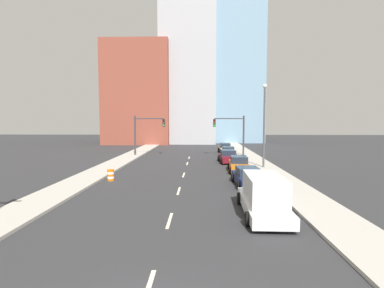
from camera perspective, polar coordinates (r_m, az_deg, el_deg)
sidewalk_left at (r=52.22m, az=-9.23°, el=-1.02°), size 2.91×89.10×0.17m
sidewalk_right at (r=51.72m, az=9.11°, el=-1.07°), size 2.91×89.10×0.17m
lane_stripe_at_8m at (r=15.67m, az=-4.30°, el=-14.29°), size 0.16×2.40×0.01m
lane_stripe_at_15m at (r=21.80m, az=-2.54°, el=-8.89°), size 0.16×2.40×0.01m
lane_stripe_at_21m at (r=27.99m, az=-1.59°, el=-5.89°), size 0.16×2.40×0.01m
lane_stripe_at_28m at (r=35.26m, az=-0.91°, el=-3.74°), size 0.16×2.40×0.01m
lane_stripe_at_34m at (r=40.72m, az=-0.56°, el=-2.63°), size 0.16×2.40×0.01m
building_brick_left at (r=70.03m, az=-9.68°, el=9.16°), size 14.00×16.00×21.67m
building_office_center at (r=73.31m, az=-0.62°, el=12.97°), size 12.00×20.00×31.71m
building_glass_right at (r=77.79m, az=7.62°, el=13.37°), size 13.00×20.00×34.23m
traffic_signal_left at (r=42.96m, az=-9.11°, el=2.69°), size 4.40×0.35×5.74m
traffic_signal_right at (r=42.47m, az=8.07°, el=2.68°), size 4.40×0.35×5.74m
traffic_barrel at (r=26.17m, az=-15.22°, el=-5.73°), size 0.56×0.56×0.95m
street_lamp at (r=32.10m, az=13.60°, el=4.42°), size 0.44×0.44×8.81m
box_truck_white at (r=16.60m, az=13.50°, el=-9.63°), size 2.44×6.17×2.18m
sedan_navy at (r=23.82m, az=10.56°, el=-6.22°), size 2.28×4.77×1.42m
sedan_orange at (r=30.12m, az=8.92°, el=-3.88°), size 2.22×4.74×1.53m
sedan_maroon at (r=36.26m, az=6.88°, el=-2.43°), size 2.35×4.47×1.53m
sedan_yellow at (r=42.18m, az=6.90°, el=-1.55°), size 2.12×4.48×1.39m
sedan_tan at (r=47.60m, az=6.29°, el=-0.80°), size 2.10×4.26×1.49m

